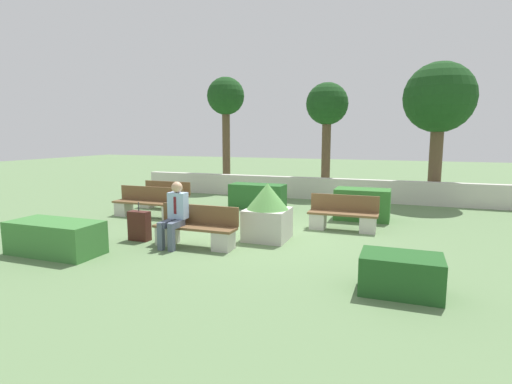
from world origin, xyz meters
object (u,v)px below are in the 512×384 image
bench_right_side (148,205)px  tree_center_left (327,108)px  bench_back (343,217)px  tree_center_right (439,100)px  tree_leftmost (226,101)px  bench_front (196,231)px  bench_left_side (164,199)px  person_seated_man (175,211)px  planter_corner_left (267,212)px  suitcase (139,226)px

bench_right_side → tree_center_left: bearing=60.2°
bench_back → tree_center_right: (2.30, 4.98, 3.10)m
bench_right_side → tree_leftmost: 6.87m
bench_right_side → tree_leftmost: bearing=97.3°
bench_right_side → tree_center_right: tree_center_right is taller
bench_back → tree_leftmost: (-5.65, 5.68, 3.36)m
bench_front → bench_left_side: 4.61m
bench_right_side → person_seated_man: size_ratio=1.53×
bench_right_side → planter_corner_left: size_ratio=1.64×
bench_back → bench_right_side: bearing=-178.8°
bench_right_side → suitcase: bearing=-54.2°
tree_leftmost → tree_center_left: 4.24m
bench_right_side → planter_corner_left: bearing=-12.1°
suitcase → person_seated_man: bearing=-7.3°
bench_right_side → tree_center_right: (7.64, 5.29, 3.08)m
suitcase → bench_left_side: bearing=115.3°
planter_corner_left → tree_center_left: size_ratio=0.30×
person_seated_man → tree_center_right: tree_center_right is taller
bench_left_side → tree_leftmost: tree_leftmost is taller
bench_left_side → planter_corner_left: bearing=-37.2°
bench_front → person_seated_man: bearing=-161.1°
bench_front → tree_leftmost: (-3.03, 8.17, 3.36)m
bench_left_side → planter_corner_left: (4.23, -2.45, 0.31)m
suitcase → tree_center_right: tree_center_right is taller
bench_right_side → bench_left_side: bearing=107.8°
bench_front → planter_corner_left: bearing=40.6°
bench_front → suitcase: suitcase is taller
bench_left_side → planter_corner_left: planter_corner_left is taller
person_seated_man → tree_center_right: bearing=55.0°
bench_front → suitcase: (-1.37, -0.01, 0.01)m
person_seated_man → planter_corner_left: person_seated_man is taller
planter_corner_left → tree_leftmost: 8.84m
bench_front → bench_left_side: size_ratio=1.08×
bench_left_side → bench_right_side: size_ratio=0.80×
bench_left_side → person_seated_man: bearing=-61.1°
planter_corner_left → suitcase: bearing=-158.0°
tree_center_right → tree_center_left: bearing=173.0°
planter_corner_left → tree_center_right: (3.72, 6.44, 2.79)m
tree_leftmost → tree_center_right: bearing=-5.0°
suitcase → bench_right_side: bearing=121.5°
bench_front → bench_right_side: bearing=141.2°
person_seated_man → tree_leftmost: 9.20m
suitcase → tree_center_left: bearing=72.2°
bench_back → suitcase: bearing=-150.0°
planter_corner_left → bench_left_side: bearing=149.9°
bench_left_side → tree_center_right: bearing=19.6°
bench_front → tree_leftmost: 9.34m
bench_right_side → tree_leftmost: size_ratio=0.44×
tree_leftmost → bench_left_side: bearing=-89.9°
bench_right_side → bench_back: size_ratio=1.24×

